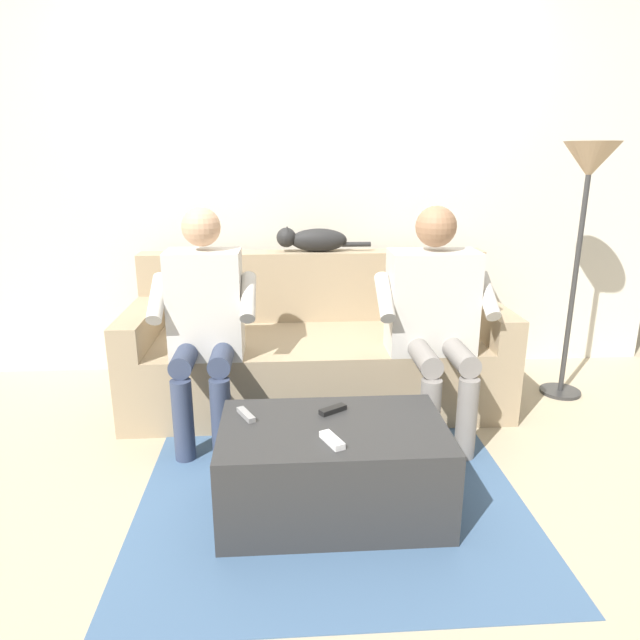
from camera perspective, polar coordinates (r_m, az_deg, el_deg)
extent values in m
plane|color=tan|center=(2.81, 0.54, -13.83)|extent=(8.00, 8.00, 0.00)
cube|color=beige|center=(3.73, -0.96, 15.40)|extent=(4.74, 0.06, 2.70)
cube|color=#9E896B|center=(3.26, -0.25, -5.41)|extent=(1.84, 0.69, 0.41)
cube|color=#9E896B|center=(3.60, -0.68, 0.36)|extent=(2.14, 0.18, 0.84)
cube|color=#9E896B|center=(3.44, 16.61, -3.36)|extent=(0.15, 0.69, 0.59)
cube|color=#9E896B|center=(3.33, -17.69, -4.11)|extent=(0.15, 0.69, 0.59)
cube|color=#2D2D2D|center=(2.37, 1.32, -14.81)|extent=(0.91, 0.55, 0.38)
cube|color=beige|center=(3.00, 11.29, 1.81)|extent=(0.45, 0.24, 0.54)
sphere|color=#936B4C|center=(2.93, 11.72, 9.28)|extent=(0.21, 0.21, 0.21)
cylinder|color=gray|center=(2.90, 13.80, -3.30)|extent=(0.11, 0.41, 0.11)
cylinder|color=gray|center=(2.85, 10.34, -3.43)|extent=(0.11, 0.41, 0.11)
cylinder|color=gray|center=(2.82, 14.68, -9.69)|extent=(0.10, 0.10, 0.41)
cylinder|color=gray|center=(2.77, 11.08, -9.94)|extent=(0.10, 0.10, 0.41)
cylinder|color=beige|center=(2.99, 16.65, 2.41)|extent=(0.08, 0.27, 0.22)
cylinder|color=beige|center=(2.85, 6.59, 2.33)|extent=(0.08, 0.27, 0.22)
cube|color=beige|center=(2.92, -11.55, 1.57)|extent=(0.37, 0.24, 0.55)
sphere|color=tan|center=(2.85, -12.00, 9.24)|extent=(0.19, 0.19, 0.19)
cylinder|color=#333D56|center=(2.81, -9.91, -3.64)|extent=(0.11, 0.34, 0.11)
cylinder|color=#333D56|center=(2.84, -13.53, -3.68)|extent=(0.11, 0.34, 0.11)
cylinder|color=#333D56|center=(2.76, -10.00, -9.92)|extent=(0.10, 0.10, 0.41)
cylinder|color=#333D56|center=(2.79, -13.74, -9.89)|extent=(0.10, 0.10, 0.41)
cylinder|color=beige|center=(2.81, -7.32, 2.34)|extent=(0.08, 0.27, 0.22)
cylinder|color=beige|center=(2.87, -16.22, 2.12)|extent=(0.08, 0.27, 0.22)
ellipsoid|color=black|center=(3.50, -0.14, 8.13)|extent=(0.35, 0.14, 0.14)
sphere|color=black|center=(3.49, -3.45, 8.38)|extent=(0.12, 0.12, 0.12)
cone|color=black|center=(3.52, -3.37, 9.23)|extent=(0.04, 0.04, 0.04)
cone|color=black|center=(3.46, -3.36, 9.11)|extent=(0.04, 0.04, 0.04)
cylinder|color=black|center=(3.53, 3.72, 7.69)|extent=(0.18, 0.03, 0.03)
cube|color=white|center=(2.14, 1.24, -12.13)|extent=(0.09, 0.14, 0.02)
cube|color=gray|center=(2.36, -7.53, -9.52)|extent=(0.08, 0.13, 0.02)
cube|color=black|center=(2.38, 1.31, -9.11)|extent=(0.12, 0.10, 0.02)
cube|color=#426084|center=(2.56, 1.05, -17.04)|extent=(1.63, 1.52, 0.01)
cylinder|color=#2D2D2D|center=(3.81, 23.22, -6.69)|extent=(0.24, 0.24, 0.02)
cylinder|color=#333333|center=(3.61, 24.42, 3.26)|extent=(0.03, 0.03, 1.37)
cone|color=tan|center=(3.54, 25.80, 14.45)|extent=(0.30, 0.30, 0.20)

